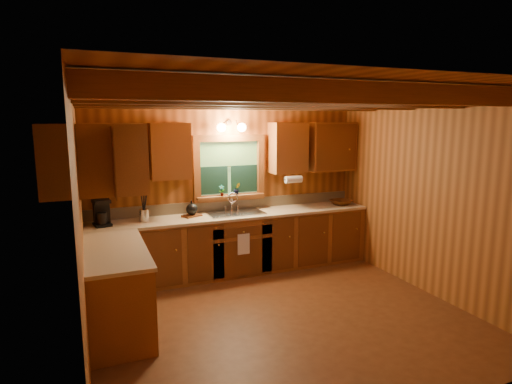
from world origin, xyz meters
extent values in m
plane|color=#562E15|center=(0.00, 0.00, 0.00)|extent=(4.20, 4.20, 0.00)
plane|color=brown|center=(0.00, 0.00, 2.60)|extent=(4.20, 4.20, 0.00)
plane|color=brown|center=(0.00, 1.90, 1.30)|extent=(4.20, 0.00, 4.20)
plane|color=brown|center=(0.00, -1.90, 1.30)|extent=(4.20, 0.00, 4.20)
plane|color=brown|center=(-2.10, 0.00, 1.30)|extent=(0.00, 3.80, 3.80)
plane|color=brown|center=(2.10, 0.00, 1.30)|extent=(0.00, 3.80, 3.80)
cube|color=brown|center=(0.00, -1.20, 2.49)|extent=(4.20, 0.14, 0.18)
cube|color=brown|center=(0.00, -0.40, 2.49)|extent=(4.20, 0.14, 0.18)
cube|color=brown|center=(0.00, 0.40, 2.49)|extent=(4.20, 0.14, 0.18)
cube|color=brown|center=(0.00, 1.20, 2.49)|extent=(4.20, 0.14, 0.18)
cube|color=brown|center=(0.00, 1.59, 0.43)|extent=(4.20, 0.62, 0.86)
cube|color=brown|center=(-1.79, 0.48, 0.43)|extent=(0.62, 1.60, 0.86)
cube|color=tan|center=(0.00, 1.59, 0.88)|extent=(4.20, 0.66, 0.04)
cube|color=tan|center=(-1.78, 0.48, 0.88)|extent=(0.64, 1.60, 0.04)
cube|color=tan|center=(0.00, 1.89, 0.98)|extent=(4.20, 0.02, 0.16)
cube|color=white|center=(-1.47, 0.68, 0.43)|extent=(0.02, 0.60, 0.80)
cube|color=brown|center=(-1.70, 1.73, 1.84)|extent=(0.78, 0.34, 0.78)
cube|color=brown|center=(-0.92, 1.73, 1.84)|extent=(0.55, 0.34, 0.78)
cube|color=brown|center=(0.92, 1.73, 1.84)|extent=(0.55, 0.34, 0.78)
cube|color=brown|center=(1.70, 1.73, 1.84)|extent=(0.78, 0.34, 0.78)
cube|color=brown|center=(-1.93, 0.68, 1.84)|extent=(0.34, 1.10, 0.78)
cube|color=brown|center=(0.00, 1.86, 2.00)|extent=(1.12, 0.08, 0.10)
cube|color=brown|center=(0.00, 1.86, 1.10)|extent=(1.12, 0.08, 0.10)
cube|color=brown|center=(-0.51, 1.86, 1.55)|extent=(0.10, 0.08, 0.80)
cube|color=brown|center=(0.51, 1.86, 1.55)|extent=(0.10, 0.08, 0.80)
cube|color=#4A7B34|center=(0.00, 1.90, 1.55)|extent=(0.92, 0.01, 0.80)
cube|color=black|center=(-0.24, 1.87, 1.37)|extent=(0.42, 0.02, 0.42)
cube|color=black|center=(0.24, 1.87, 1.37)|extent=(0.42, 0.02, 0.42)
cylinder|color=black|center=(0.00, 1.87, 1.57)|extent=(0.92, 0.01, 0.01)
cube|color=brown|center=(0.00, 1.82, 1.12)|extent=(1.06, 0.14, 0.04)
cylinder|color=black|center=(0.00, 1.86, 2.23)|extent=(0.08, 0.03, 0.08)
cylinder|color=black|center=(-0.10, 1.80, 2.23)|extent=(0.09, 0.17, 0.08)
cylinder|color=black|center=(0.10, 1.80, 2.23)|extent=(0.09, 0.17, 0.08)
sphere|color=#FFE0A5|center=(-0.16, 1.74, 2.16)|extent=(0.13, 0.13, 0.13)
sphere|color=#FFE0A5|center=(0.16, 1.74, 2.16)|extent=(0.13, 0.13, 0.13)
cylinder|color=white|center=(0.92, 1.53, 1.37)|extent=(0.27, 0.11, 0.11)
cube|color=white|center=(0.00, 1.26, 0.52)|extent=(0.18, 0.01, 0.30)
cube|color=silver|center=(0.00, 1.60, 0.91)|extent=(0.82, 0.48, 0.02)
cube|color=#262628|center=(-0.19, 1.60, 0.84)|extent=(0.34, 0.40, 0.14)
cube|color=#262628|center=(0.19, 1.60, 0.84)|extent=(0.34, 0.40, 0.14)
cylinder|color=silver|center=(0.00, 1.78, 1.01)|extent=(0.04, 0.04, 0.22)
torus|color=silver|center=(0.00, 1.72, 1.12)|extent=(0.16, 0.02, 0.16)
cube|color=black|center=(-1.86, 1.57, 0.92)|extent=(0.20, 0.24, 0.03)
cube|color=black|center=(-1.86, 1.65, 1.09)|extent=(0.20, 0.09, 0.33)
cube|color=black|center=(-1.86, 1.55, 1.23)|extent=(0.20, 0.22, 0.04)
cylinder|color=black|center=(-1.86, 1.54, 1.01)|extent=(0.12, 0.12, 0.14)
cylinder|color=silver|center=(-1.32, 1.62, 0.98)|extent=(0.13, 0.13, 0.17)
cylinder|color=black|center=(-1.34, 1.61, 1.16)|extent=(0.03, 0.04, 0.24)
cylinder|color=black|center=(-1.32, 1.62, 1.16)|extent=(0.01, 0.01, 0.24)
cylinder|color=black|center=(-1.30, 1.63, 1.16)|extent=(0.03, 0.04, 0.24)
cylinder|color=black|center=(-1.29, 1.64, 1.16)|extent=(0.05, 0.06, 0.24)
cube|color=#5B2F13|center=(-0.65, 1.66, 0.91)|extent=(0.30, 0.26, 0.02)
sphere|color=black|center=(-0.65, 1.66, 1.01)|extent=(0.17, 0.17, 0.17)
cylinder|color=black|center=(-0.65, 1.66, 1.11)|extent=(0.03, 0.03, 0.04)
imported|color=#48230C|center=(1.81, 1.55, 0.94)|extent=(0.38, 0.38, 0.08)
imported|color=#5B2F13|center=(-0.15, 1.79, 1.23)|extent=(0.09, 0.06, 0.17)
imported|color=#5B2F13|center=(0.10, 1.82, 1.23)|extent=(0.11, 0.09, 0.18)
camera|label=1|loc=(-2.03, -4.15, 2.27)|focal=29.50mm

